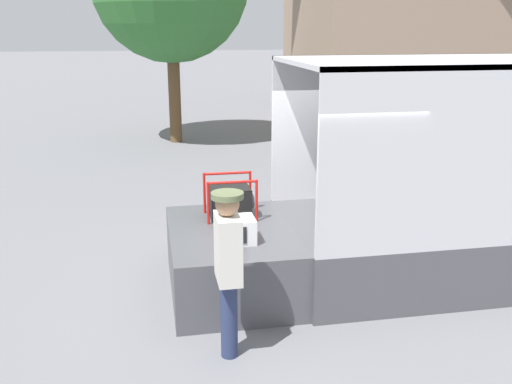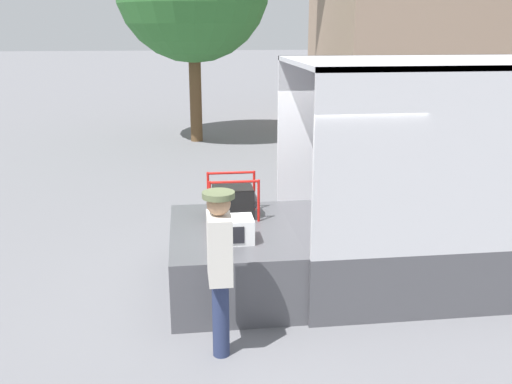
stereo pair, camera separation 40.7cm
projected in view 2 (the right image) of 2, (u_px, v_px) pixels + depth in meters
The scene contains 5 objects.
ground_plane at pixel (290, 284), 7.80m from camera, with size 160.00×160.00×0.00m, color slate.
tailgate_deck at pixel (232, 258), 7.59m from camera, with size 1.60×2.27×0.84m, color #4C4C51.
microwave at pixel (234, 230), 6.99m from camera, with size 0.47×0.40×0.31m.
portable_generator at pixel (234, 201), 7.90m from camera, with size 0.69×0.53×0.58m.
worker_person at pixel (220, 257), 5.81m from camera, with size 0.33×0.44×1.82m.
Camera 2 is at (-1.37, -7.02, 3.39)m, focal length 40.00 mm.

